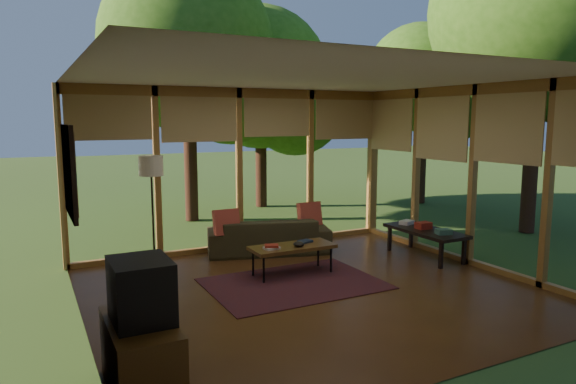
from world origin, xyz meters
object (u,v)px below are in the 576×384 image
media_cabinet (141,357)px  coffee_table (292,248)px  television (141,290)px  sofa (268,235)px  side_console (425,232)px  floor_lamp (151,172)px

media_cabinet → coffee_table: bearing=41.3°
television → sofa: bearing=51.9°
television → side_console: 5.30m
floor_lamp → side_console: (3.93, -1.64, -1.00)m
floor_lamp → side_console: size_ratio=1.18×
media_cabinet → side_console: size_ratio=0.71×
side_console → media_cabinet: bearing=-156.7°
media_cabinet → television: bearing=0.0°
media_cabinet → floor_lamp: size_ratio=0.61×
floor_lamp → side_console: bearing=-22.7°
sofa → side_console: 2.53m
coffee_table → television: bearing=-138.5°
floor_lamp → coffee_table: floor_lamp is taller
floor_lamp → side_console: floor_lamp is taller
television → coffee_table: television is taller
sofa → television: size_ratio=3.61×
coffee_table → side_console: 2.32m
sofa → media_cabinet: (-2.77, -3.51, 0.01)m
television → coffee_table: (2.53, 2.25, -0.46)m
television → floor_lamp: 3.89m
media_cabinet → coffee_table: media_cabinet is taller
media_cabinet → side_console: media_cabinet is taller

